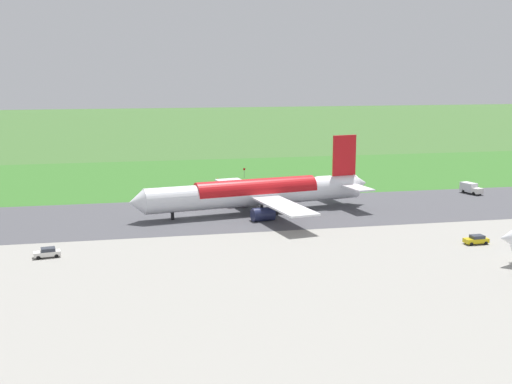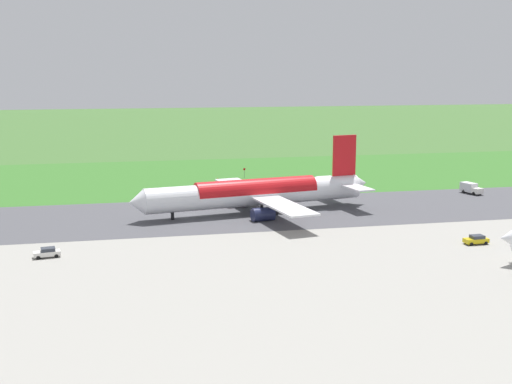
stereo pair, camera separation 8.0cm
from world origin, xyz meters
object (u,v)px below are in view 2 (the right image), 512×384
object	(u,v)px
service_car_ops	(47,252)
no_stopping_sign	(244,172)
service_truck_baggage	(471,188)
airliner_main	(258,193)
service_car_followme	(476,240)
traffic_cone_orange	(218,179)

from	to	relation	value
service_car_ops	no_stopping_sign	world-z (taller)	no_stopping_sign
service_truck_baggage	no_stopping_sign	size ratio (longest dim) A/B	2.23
service_truck_baggage	service_car_ops	distance (m)	102.82
airliner_main	service_truck_baggage	distance (m)	56.77
service_car_ops	service_truck_baggage	bearing A→B (deg)	-159.25
service_truck_baggage	service_car_followme	size ratio (longest dim) A/B	1.45
airliner_main	service_truck_baggage	size ratio (longest dim) A/B	8.72
service_truck_baggage	service_car_followme	xyz separation A→B (m)	(23.77, 43.27, -0.56)
airliner_main	no_stopping_sign	world-z (taller)	airliner_main
airliner_main	service_truck_baggage	world-z (taller)	airliner_main
airliner_main	no_stopping_sign	distance (m)	45.87
service_truck_baggage	traffic_cone_orange	xyz separation A→B (m)	(57.73, -33.84, -1.13)
service_truck_baggage	service_car_followme	bearing A→B (deg)	61.22
service_car_followme	airliner_main	bearing A→B (deg)	-45.85
service_car_followme	traffic_cone_orange	distance (m)	84.25
airliner_main	service_car_followme	bearing A→B (deg)	134.15
service_car_followme	no_stopping_sign	xyz separation A→B (m)	(26.18, -78.35, 0.80)
service_car_ops	traffic_cone_orange	bearing A→B (deg)	-118.66
airliner_main	traffic_cone_orange	world-z (taller)	airliner_main
airliner_main	service_car_ops	size ratio (longest dim) A/B	12.17
traffic_cone_orange	no_stopping_sign	bearing A→B (deg)	-170.86
service_car_ops	traffic_cone_orange	size ratio (longest dim) A/B	8.06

